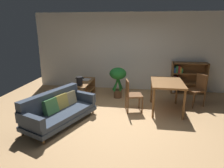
# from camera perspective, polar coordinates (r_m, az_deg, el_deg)

# --- Properties ---
(ground_plane) EXTENTS (8.16, 8.16, 0.00)m
(ground_plane) POSITION_cam_1_polar(r_m,az_deg,el_deg) (4.91, 2.56, -10.53)
(ground_plane) COLOR tan
(back_wall_panel) EXTENTS (6.80, 0.10, 2.70)m
(back_wall_panel) POSITION_cam_1_polar(r_m,az_deg,el_deg) (7.13, 5.01, 9.17)
(back_wall_panel) COLOR silver
(back_wall_panel) RESTS_ON ground_plane
(fabric_couch) EXTENTS (1.39, 1.95, 0.74)m
(fabric_couch) POSITION_cam_1_polar(r_m,az_deg,el_deg) (4.86, -15.26, -7.01)
(fabric_couch) COLOR olive
(fabric_couch) RESTS_ON ground_plane
(media_console) EXTENTS (0.43, 1.28, 0.55)m
(media_console) POSITION_cam_1_polar(r_m,az_deg,el_deg) (6.35, -8.08, -1.85)
(media_console) COLOR brown
(media_console) RESTS_ON ground_plane
(open_laptop) EXTENTS (0.48, 0.34, 0.06)m
(open_laptop) POSITION_cam_1_polar(r_m,az_deg,el_deg) (6.53, -8.08, 1.43)
(open_laptop) COLOR silver
(open_laptop) RESTS_ON media_console
(desk_speaker) EXTENTS (0.18, 0.18, 0.25)m
(desk_speaker) POSITION_cam_1_polar(r_m,az_deg,el_deg) (5.89, -9.35, 0.86)
(desk_speaker) COLOR black
(desk_speaker) RESTS_ON media_console
(potted_floor_plant) EXTENTS (0.53, 0.53, 0.98)m
(potted_floor_plant) POSITION_cam_1_polar(r_m,az_deg,el_deg) (6.23, 1.70, 2.09)
(potted_floor_plant) COLOR brown
(potted_floor_plant) RESTS_ON ground_plane
(dining_table) EXTENTS (0.82, 1.17, 0.81)m
(dining_table) POSITION_cam_1_polar(r_m,az_deg,el_deg) (5.45, 15.58, -0.30)
(dining_table) COLOR brown
(dining_table) RESTS_ON ground_plane
(dining_chair_near) EXTENTS (0.49, 0.49, 0.87)m
(dining_chair_near) POSITION_cam_1_polar(r_m,az_deg,el_deg) (5.27, 5.65, -2.80)
(dining_chair_near) COLOR brown
(dining_chair_near) RESTS_ON ground_plane
(dining_chair_far) EXTENTS (0.55, 0.55, 0.92)m
(dining_chair_far) POSITION_cam_1_polar(r_m,az_deg,el_deg) (6.16, 23.42, -1.12)
(dining_chair_far) COLOR brown
(dining_chair_far) RESTS_ON ground_plane
(bookshelf) EXTENTS (1.15, 0.35, 1.07)m
(bookshelf) POSITION_cam_1_polar(r_m,az_deg,el_deg) (7.24, 20.63, 1.75)
(bookshelf) COLOR brown
(bookshelf) RESTS_ON ground_plane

